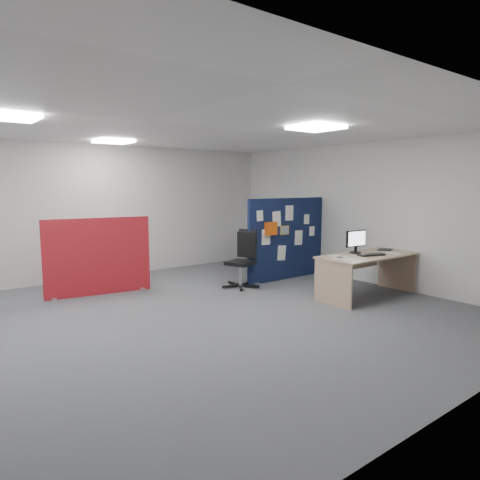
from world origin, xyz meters
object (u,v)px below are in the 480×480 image
monitor_main (356,240)px  office_chair (244,255)px  red_divider (98,257)px  navy_divider (286,239)px  main_desk (365,264)px

monitor_main → office_chair: monitor_main is taller
monitor_main → red_divider: 4.44m
navy_divider → red_divider: navy_divider is taller
main_desk → monitor_main: size_ratio=4.04×
navy_divider → monitor_main: 1.66m
monitor_main → main_desk: bearing=-68.0°
main_desk → office_chair: (-1.21, 1.82, 0.03)m
navy_divider → red_divider: bearing=163.2°
navy_divider → main_desk: bearing=-86.4°
monitor_main → red_divider: (-3.51, 2.70, -0.29)m
navy_divider → office_chair: (-1.09, -0.01, -0.22)m
red_divider → main_desk: bearing=-29.7°
main_desk → monitor_main: (-0.05, 0.17, 0.39)m
main_desk → office_chair: office_chair is taller
main_desk → monitor_main: 0.43m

